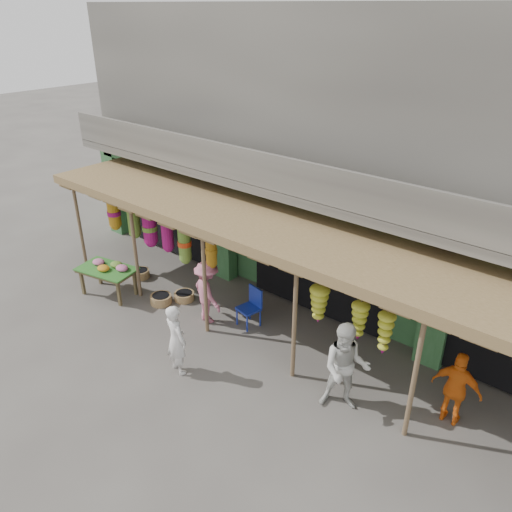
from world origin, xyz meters
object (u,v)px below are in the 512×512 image
Objects in this scene: person_right at (346,368)px; person_vendor at (456,389)px; blue_chair at (251,305)px; person_shopper at (207,292)px; flower_table at (108,270)px; person_front at (176,339)px.

person_right reaches higher than person_vendor.
person_right is at bearing -6.16° from blue_chair.
person_vendor is 0.95× the size of person_shopper.
person_right reaches higher than flower_table.
blue_chair is at bearing -80.63° from person_front.
blue_chair is 0.61× the size of person_shopper.
flower_table is at bearing 152.89° from person_right.
person_vendor is at bearing -157.02° from person_shopper.
person_vendor reaches higher than flower_table.
flower_table is 8.77m from person_vendor.
flower_table is 1.04× the size of person_shopper.
person_vendor reaches higher than blue_chair.
flower_table is 1.04× the size of person_front.
person_vendor is 5.81m from person_shopper.
person_shopper is (-4.04, 0.43, -0.12)m from person_right.
blue_chair is 0.53× the size of person_right.
person_right is 4.07m from person_shopper.
person_right reaches higher than person_front.
person_shopper is at bearing -53.27° from person_front.
flower_table is at bearing 32.79° from person_shopper.
blue_chair is at bearing 132.50° from person_right.
blue_chair is 2.32m from person_front.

